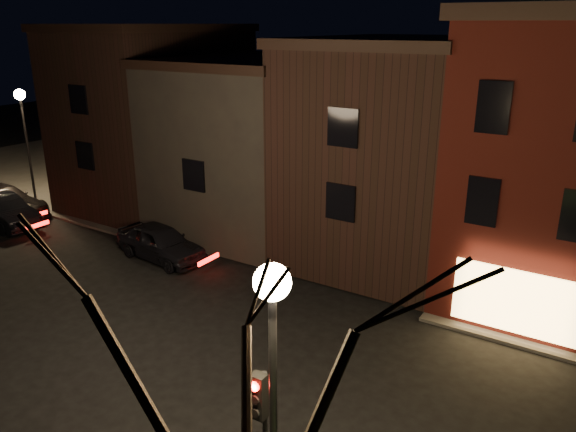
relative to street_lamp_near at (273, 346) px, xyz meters
The scene contains 12 objects.
ground 10.06m from the street_lamp_near, 135.94° to the left, with size 120.00×120.00×0.00m, color black.
sidewalk_far_left 37.26m from the street_lamp_near, 135.22° to the left, with size 30.00×30.00×0.12m, color #2D2B28.
corner_building 15.58m from the street_lamp_near, 83.37° to the left, with size 6.50×8.50×10.50m.
row_building_a 17.16m from the street_lamp_near, 105.90° to the left, with size 7.30×10.30×9.40m.
row_building_b 20.39m from the street_lamp_near, 125.91° to the left, with size 7.80×10.30×8.40m.
row_building_c 25.32m from the street_lamp_near, 139.33° to the left, with size 7.30×10.30×9.90m.
street_lamp_near is the anchor object (origin of this frame).
street_lamp_far 28.00m from the street_lamp_near, 154.17° to the left, with size 0.60×0.60×6.48m.
bare_tree_right 2.98m from the street_lamp_near, 62.53° to the right, with size 6.40×6.40×8.50m.
parked_car_a 17.02m from the street_lamp_near, 141.94° to the left, with size 1.87×4.64×1.58m, color black.
parked_car_b 24.96m from the street_lamp_near, 158.93° to the left, with size 1.72×4.94×1.63m, color black.
parked_car_c 26.69m from the street_lamp_near, 158.23° to the left, with size 2.36×5.80×1.68m, color black.
Camera 1 is at (10.59, -12.41, 10.04)m, focal length 35.00 mm.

